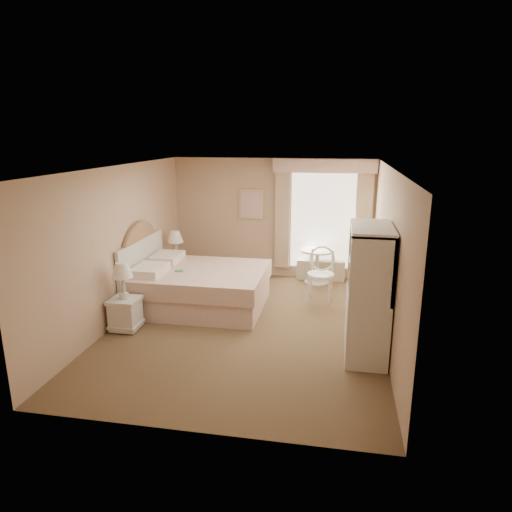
% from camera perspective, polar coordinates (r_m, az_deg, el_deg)
% --- Properties ---
extents(room, '(4.21, 5.51, 2.51)m').
position_cam_1_polar(room, '(7.00, -1.18, 0.73)').
color(room, brown).
rests_on(room, ground).
extents(window, '(2.05, 0.22, 2.51)m').
position_cam_1_polar(window, '(9.44, 8.34, 4.89)').
color(window, white).
rests_on(window, room).
extents(framed_art, '(0.52, 0.04, 0.62)m').
position_cam_1_polar(framed_art, '(9.63, -0.60, 6.51)').
color(framed_art, tan).
rests_on(framed_art, room).
extents(bed, '(2.32, 1.82, 1.61)m').
position_cam_1_polar(bed, '(8.15, -7.88, -3.66)').
color(bed, '#D9958D').
rests_on(bed, room).
extents(nightstand_near, '(0.44, 0.44, 1.07)m').
position_cam_1_polar(nightstand_near, '(7.40, -16.09, -5.93)').
color(nightstand_near, silver).
rests_on(nightstand_near, room).
extents(nightstand_far, '(0.45, 0.45, 1.09)m').
position_cam_1_polar(nightstand_far, '(9.42, -9.92, -1.01)').
color(nightstand_far, silver).
rests_on(nightstand_far, room).
extents(round_table, '(0.67, 0.67, 0.71)m').
position_cam_1_polar(round_table, '(9.39, 7.66, -0.59)').
color(round_table, silver).
rests_on(round_table, room).
extents(cafe_chair, '(0.51, 0.51, 0.99)m').
position_cam_1_polar(cafe_chair, '(8.42, 8.15, -1.69)').
color(cafe_chair, silver).
rests_on(cafe_chair, room).
extents(armoire, '(0.55, 1.09, 1.82)m').
position_cam_1_polar(armoire, '(6.42, 13.82, -5.69)').
color(armoire, silver).
rests_on(armoire, room).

